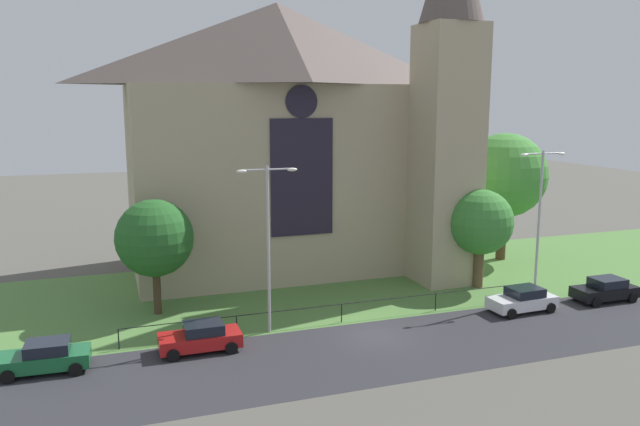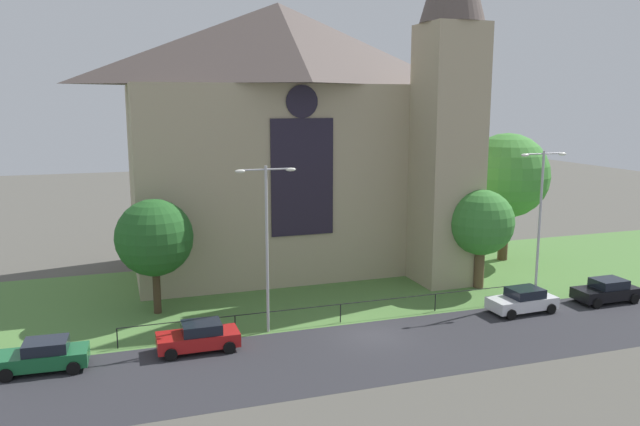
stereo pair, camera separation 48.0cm
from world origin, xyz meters
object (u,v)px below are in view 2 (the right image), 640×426
Objects in this scene: tree_right_far at (506,176)px; parked_car_white at (523,300)px; tree_left_near at (154,238)px; tree_right_near at (481,223)px; streetlamp_far at (540,209)px; parked_car_red at (199,337)px; parked_car_green at (43,356)px; streetlamp_near at (267,230)px; parked_car_black at (606,291)px; church_building at (291,135)px.

parked_car_white is at bearing -119.40° from tree_right_far.
tree_right_near is at bearing -4.16° from tree_left_near.
tree_right_near is 1.62× the size of parked_car_white.
streetlamp_far is 22.67m from parked_car_red.
tree_left_near reaches higher than parked_car_red.
streetlamp_far is at bearing -175.90° from parked_car_red.
tree_right_far is at bearing -158.58° from parked_car_green.
streetlamp_far is (17.92, 0.00, 0.21)m from streetlamp_near.
tree_right_far is at bearing 23.82° from streetlamp_near.
streetlamp_far reaches higher than parked_car_white.
tree_right_far is 2.46× the size of parked_car_black.
streetlamp_near is 2.20× the size of parked_car_white.
streetlamp_near is at bearing -167.23° from tree_right_near.
tree_left_near reaches higher than tree_right_near.
tree_right_far is 2.46× the size of parked_car_red.
parked_car_green and parked_car_black have the same top height.
parked_car_white is (21.35, -6.95, -3.97)m from tree_left_near.
tree_left_near is (-10.86, -7.97, -5.55)m from church_building.
church_building is 18.81m from streetlamp_far.
tree_right_near reaches higher than parked_car_white.
streetlamp_near is at bearing -4.40° from parked_car_black.
church_building is 24.47m from parked_car_black.
church_building is at bearing -135.72° from parked_car_green.
church_building is 17.65m from tree_right_far.
streetlamp_far is at bearing -144.60° from parked_car_white.
parked_car_green is (-11.51, -1.62, -5.12)m from streetlamp_near.
parked_car_green is at bearing -138.43° from church_building.
parked_car_black is at bearing -41.48° from church_building.
parked_car_white is at bearing 0.05° from parked_car_black.
parked_car_red is (-21.99, -1.51, -5.33)m from streetlamp_far.
tree_left_near is 0.72× the size of streetlamp_far.
parked_car_red and parked_car_black have the same top height.
tree_right_far is 29.20m from parked_car_red.
streetlamp_near is (-5.16, -13.17, -4.40)m from church_building.
streetlamp_far is at bearing -113.38° from tree_right_far.
church_building reaches higher than streetlamp_far.
parked_car_red is 26.12m from parked_car_black.
parked_car_green is (-16.67, -14.78, -9.53)m from church_building.
tree_right_far is 36.07m from parked_car_green.
parked_car_black is (-0.10, -11.54, -6.16)m from tree_right_far.
tree_right_near is at bearing -41.34° from parked_car_black.
parked_car_red is (7.44, 0.10, 0.00)m from parked_car_green.
streetlamp_far is at bearing -61.62° from tree_right_near.
parked_car_green is 1.00× the size of parked_car_white.
streetlamp_far reaches higher than parked_car_red.
church_building is at bearing 168.72° from tree_right_far.
tree_left_near is at bearing 137.64° from streetlamp_near.
parked_car_red is (1.63, -6.71, -3.97)m from tree_left_near.
tree_left_near is 22.80m from parked_car_white.
streetlamp_near reaches higher than parked_car_black.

